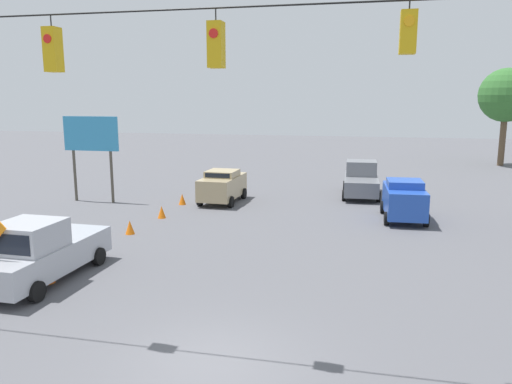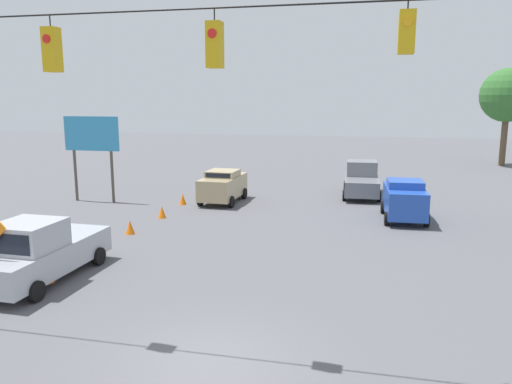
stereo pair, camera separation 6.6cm
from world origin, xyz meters
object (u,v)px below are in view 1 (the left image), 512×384
object	(u,v)px
pickup_truck_silver_parked_shoulder	(40,252)
traffic_cone_fourth	(162,212)
traffic_cone_farthest	(202,190)
roadside_billboard	(91,141)
sedan_blue_oncoming_far	(404,199)
overhead_signal_span	(214,131)
sedan_tan_withflow_far	(222,186)
traffic_cone_third	(130,227)
traffic_cone_second	(94,247)
tree_horizon_left	(506,96)
traffic_cone_nearest	(48,274)
traffic_cone_fifth	(182,199)
pickup_truck_grey_oncoming_deep	(361,180)

from	to	relation	value
pickup_truck_silver_parked_shoulder	traffic_cone_fourth	world-z (taller)	pickup_truck_silver_parked_shoulder
traffic_cone_farthest	roadside_billboard	size ratio (longest dim) A/B	0.13
traffic_cone_farthest	sedan_blue_oncoming_far	bearing A→B (deg)	161.22
roadside_billboard	overhead_signal_span	bearing A→B (deg)	128.77
sedan_tan_withflow_far	traffic_cone_third	bearing A→B (deg)	74.68
traffic_cone_second	tree_horizon_left	distance (m)	38.88
traffic_cone_farthest	sedan_tan_withflow_far	bearing A→B (deg)	134.73
traffic_cone_nearest	traffic_cone_second	size ratio (longest dim) A/B	1.00
sedan_blue_oncoming_far	traffic_cone_second	world-z (taller)	sedan_blue_oncoming_far
sedan_blue_oncoming_far	tree_horizon_left	size ratio (longest dim) A/B	0.47
pickup_truck_silver_parked_shoulder	traffic_cone_third	xyz separation A→B (m)	(-0.19, -5.96, -0.66)
traffic_cone_fifth	sedan_tan_withflow_far	bearing A→B (deg)	-150.86
pickup_truck_silver_parked_shoulder	traffic_cone_farthest	world-z (taller)	pickup_truck_silver_parked_shoulder
traffic_cone_third	sedan_blue_oncoming_far	bearing A→B (deg)	-155.57
sedan_blue_oncoming_far	traffic_cone_farthest	xyz separation A→B (m)	(11.97, -4.07, -0.73)
traffic_cone_fourth	roadside_billboard	world-z (taller)	roadside_billboard
pickup_truck_silver_parked_shoulder	traffic_cone_second	size ratio (longest dim) A/B	8.58
roadside_billboard	tree_horizon_left	bearing A→B (deg)	-140.60
traffic_cone_third	traffic_cone_fourth	bearing A→B (deg)	-93.23
traffic_cone_second	roadside_billboard	xyz separation A→B (m)	(5.37, -9.24, 3.26)
traffic_cone_nearest	tree_horizon_left	distance (m)	41.28
overhead_signal_span	pickup_truck_grey_oncoming_deep	bearing A→B (deg)	-98.52
roadside_billboard	traffic_cone_fifth	bearing A→B (deg)	-176.70
overhead_signal_span	tree_horizon_left	world-z (taller)	tree_horizon_left
overhead_signal_span	traffic_cone_fourth	size ratio (longest dim) A/B	35.19
pickup_truck_silver_parked_shoulder	traffic_cone_fifth	xyz separation A→B (m)	(-0.21, -12.38, -0.66)
sedan_blue_oncoming_far	pickup_truck_grey_oncoming_deep	world-z (taller)	pickup_truck_grey_oncoming_deep
traffic_cone_nearest	tree_horizon_left	size ratio (longest dim) A/B	0.07
traffic_cone_nearest	sedan_tan_withflow_far	bearing A→B (deg)	-98.02
traffic_cone_second	traffic_cone_fourth	size ratio (longest dim) A/B	1.00
traffic_cone_nearest	traffic_cone_third	size ratio (longest dim) A/B	1.00
sedan_tan_withflow_far	traffic_cone_third	world-z (taller)	sedan_tan_withflow_far
traffic_cone_nearest	traffic_cone_fourth	bearing A→B (deg)	-90.16
overhead_signal_span	tree_horizon_left	size ratio (longest dim) A/B	2.56
traffic_cone_fifth	traffic_cone_farthest	bearing A→B (deg)	-91.67
traffic_cone_second	roadside_billboard	world-z (taller)	roadside_billboard
traffic_cone_second	traffic_cone_farthest	size ratio (longest dim) A/B	1.00
pickup_truck_grey_oncoming_deep	roadside_billboard	bearing A→B (deg)	19.16
traffic_cone_farthest	roadside_billboard	world-z (taller)	roadside_billboard
sedan_blue_oncoming_far	traffic_cone_nearest	size ratio (longest dim) A/B	6.45
pickup_truck_grey_oncoming_deep	overhead_signal_span	bearing A→B (deg)	81.48
traffic_cone_second	traffic_cone_third	xyz separation A→B (m)	(0.05, -3.12, 0.00)
traffic_cone_farthest	pickup_truck_silver_parked_shoulder	bearing A→B (deg)	88.90
roadside_billboard	traffic_cone_nearest	bearing A→B (deg)	114.14
traffic_cone_third	pickup_truck_grey_oncoming_deep	bearing A→B (deg)	-130.94
sedan_tan_withflow_far	traffic_cone_second	size ratio (longest dim) A/B	6.47
traffic_cone_third	traffic_cone_fifth	world-z (taller)	same
pickup_truck_silver_parked_shoulder	traffic_cone_third	size ratio (longest dim) A/B	8.58
pickup_truck_grey_oncoming_deep	sedan_tan_withflow_far	bearing A→B (deg)	26.11
overhead_signal_span	traffic_cone_nearest	distance (m)	8.82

